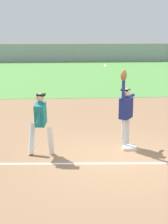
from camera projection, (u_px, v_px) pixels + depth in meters
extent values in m
plane|color=#936D4C|center=(119.00, 157.00, 9.66)|extent=(79.73, 79.73, 0.00)
cube|color=#549342|center=(80.00, 74.00, 26.89)|extent=(45.21, 18.96, 0.01)
cube|color=white|center=(129.00, 147.00, 10.33)|extent=(0.39, 0.39, 0.08)
cylinder|color=silver|center=(127.00, 131.00, 10.57)|extent=(0.21, 0.21, 0.85)
cylinder|color=silver|center=(124.00, 133.00, 10.40)|extent=(0.21, 0.21, 0.85)
cube|color=navy|center=(126.00, 108.00, 10.32)|extent=(0.46, 0.51, 0.60)
sphere|color=#DBAD84|center=(126.00, 93.00, 10.21)|extent=(0.32, 0.32, 0.23)
cube|color=black|center=(125.00, 90.00, 10.21)|extent=(0.29, 0.29, 0.05)
cylinder|color=navy|center=(123.00, 88.00, 9.99)|extent=(0.12, 0.12, 0.62)
cylinder|color=navy|center=(129.00, 97.00, 10.43)|extent=(0.42, 0.56, 0.09)
ellipsoid|color=brown|center=(124.00, 75.00, 9.91)|extent=(0.27, 0.31, 0.32)
cylinder|color=white|center=(51.00, 141.00, 9.67)|extent=(0.21, 0.45, 0.85)
cylinder|color=white|center=(32.00, 139.00, 9.87)|extent=(0.21, 0.45, 0.85)
cube|color=#197272|center=(40.00, 114.00, 9.60)|extent=(0.34, 0.56, 0.66)
sphere|color=#DBAD84|center=(40.00, 97.00, 9.49)|extent=(0.26, 0.26, 0.23)
cube|color=black|center=(41.00, 95.00, 9.47)|extent=(0.25, 0.23, 0.05)
cylinder|color=#197272|center=(42.00, 109.00, 9.79)|extent=(0.15, 0.41, 0.58)
cylinder|color=#197272|center=(39.00, 113.00, 9.37)|extent=(0.15, 0.41, 0.58)
sphere|color=white|center=(105.00, 66.00, 10.32)|extent=(0.07, 0.07, 0.07)
cube|color=#93999E|center=(74.00, 53.00, 35.89)|extent=(45.21, 0.06, 1.75)
cylinder|color=yellow|center=(74.00, 44.00, 35.68)|extent=(45.21, 0.06, 0.06)
cylinder|color=gray|center=(74.00, 53.00, 35.89)|extent=(0.08, 0.08, 1.75)
cube|color=#23389E|center=(25.00, 54.00, 38.34)|extent=(4.56, 2.31, 0.55)
cube|color=#2D333D|center=(25.00, 50.00, 38.23)|extent=(2.36, 1.95, 0.40)
cylinder|color=black|center=(40.00, 56.00, 39.29)|extent=(0.62, 0.28, 0.60)
cylinder|color=black|center=(38.00, 58.00, 37.44)|extent=(0.62, 0.28, 0.60)
cylinder|color=black|center=(14.00, 56.00, 39.36)|extent=(0.62, 0.28, 0.60)
cylinder|color=black|center=(10.00, 58.00, 37.51)|extent=(0.62, 0.28, 0.60)
cube|color=#1E6B33|center=(79.00, 54.00, 38.28)|extent=(4.59, 2.41, 0.55)
cube|color=#2D333D|center=(79.00, 50.00, 38.17)|extent=(2.39, 2.00, 0.40)
cylinder|color=black|center=(93.00, 56.00, 39.20)|extent=(0.62, 0.29, 0.60)
cylinder|color=black|center=(92.00, 58.00, 37.35)|extent=(0.62, 0.29, 0.60)
cylinder|color=black|center=(66.00, 56.00, 39.34)|extent=(0.62, 0.29, 0.60)
cylinder|color=black|center=(65.00, 58.00, 37.49)|extent=(0.62, 0.29, 0.60)
cube|color=#B7B7BC|center=(128.00, 54.00, 38.69)|extent=(4.57, 2.34, 0.55)
cube|color=#2D333D|center=(128.00, 50.00, 38.58)|extent=(2.37, 1.96, 0.40)
cylinder|color=black|center=(138.00, 56.00, 39.90)|extent=(0.62, 0.28, 0.60)
cylinder|color=black|center=(144.00, 57.00, 38.08)|extent=(0.62, 0.28, 0.60)
cylinder|color=black|center=(113.00, 56.00, 39.42)|extent=(0.62, 0.28, 0.60)
cylinder|color=black|center=(117.00, 58.00, 37.60)|extent=(0.62, 0.28, 0.60)
cylinder|color=black|center=(159.00, 55.00, 40.62)|extent=(0.62, 0.28, 0.60)
cylinder|color=black|center=(162.00, 57.00, 38.77)|extent=(0.62, 0.28, 0.60)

